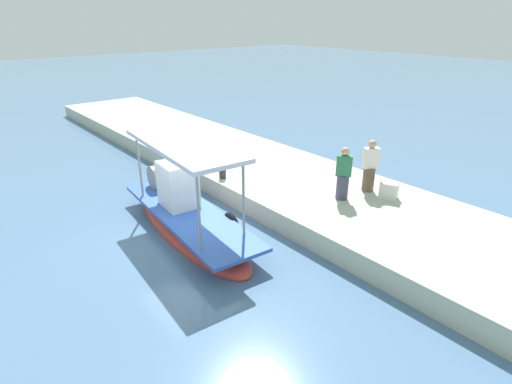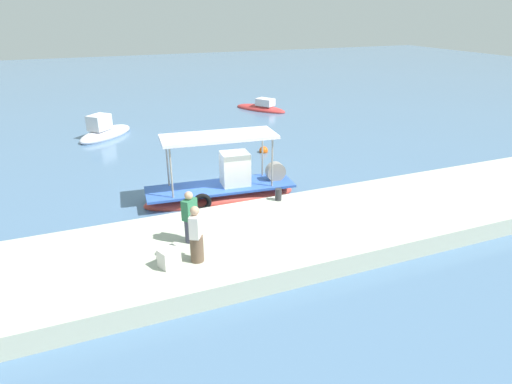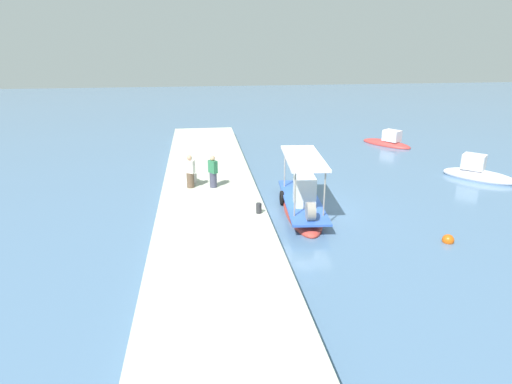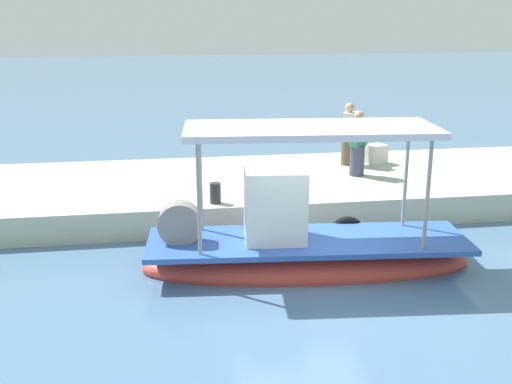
{
  "view_description": "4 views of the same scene",
  "coord_description": "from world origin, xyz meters",
  "px_view_note": "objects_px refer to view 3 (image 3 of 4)",
  "views": [
    {
      "loc": [
        -9.5,
        5.25,
        5.85
      ],
      "look_at": [
        -0.64,
        -2.1,
        0.9
      ],
      "focal_mm": 28.94,
      "sensor_mm": 36.0,
      "label": 1
    },
    {
      "loc": [
        -4.86,
        -15.82,
        7.25
      ],
      "look_at": [
        0.72,
        -2.14,
        1.0
      ],
      "focal_mm": 30.78,
      "sensor_mm": 36.0,
      "label": 2
    },
    {
      "loc": [
        18.49,
        -4.81,
        7.72
      ],
      "look_at": [
        -0.64,
        -2.22,
        0.85
      ],
      "focal_mm": 29.95,
      "sensor_mm": 36.0,
      "label": 3
    },
    {
      "loc": [
        2.6,
        10.25,
        4.62
      ],
      "look_at": [
        0.55,
        -2.79,
        0.73
      ],
      "focal_mm": 42.89,
      "sensor_mm": 36.0,
      "label": 4
    }
  ],
  "objects_px": {
    "mooring_bollard": "(259,208)",
    "moored_boat_mid": "(478,174)",
    "cargo_crate": "(191,178)",
    "marker_buoy": "(448,240)",
    "main_fishing_boat": "(302,203)",
    "fisherman_near_bollard": "(213,173)",
    "fisherman_by_crate": "(190,173)",
    "moored_boat_far": "(387,142)"
  },
  "relations": [
    {
      "from": "fisherman_near_bollard",
      "to": "mooring_bollard",
      "type": "relative_size",
      "value": 3.66
    },
    {
      "from": "mooring_bollard",
      "to": "moored_boat_mid",
      "type": "xyz_separation_m",
      "value": [
        -5.1,
        13.8,
        -0.59
      ]
    },
    {
      "from": "cargo_crate",
      "to": "moored_boat_far",
      "type": "height_order",
      "value": "moored_boat_far"
    },
    {
      "from": "mooring_bollard",
      "to": "moored_boat_mid",
      "type": "distance_m",
      "value": 14.73
    },
    {
      "from": "fisherman_near_bollard",
      "to": "marker_buoy",
      "type": "relative_size",
      "value": 3.47
    },
    {
      "from": "mooring_bollard",
      "to": "main_fishing_boat",
      "type": "bearing_deg",
      "value": 121.66
    },
    {
      "from": "main_fishing_boat",
      "to": "fisherman_by_crate",
      "type": "relative_size",
      "value": 3.75
    },
    {
      "from": "moored_boat_mid",
      "to": "moored_boat_far",
      "type": "distance_m",
      "value": 9.06
    },
    {
      "from": "fisherman_near_bollard",
      "to": "fisherman_by_crate",
      "type": "distance_m",
      "value": 1.16
    },
    {
      "from": "cargo_crate",
      "to": "mooring_bollard",
      "type": "bearing_deg",
      "value": 32.15
    },
    {
      "from": "cargo_crate",
      "to": "moored_boat_far",
      "type": "bearing_deg",
      "value": 121.79
    },
    {
      "from": "fisherman_near_bollard",
      "to": "cargo_crate",
      "type": "relative_size",
      "value": 3.14
    },
    {
      "from": "main_fishing_boat",
      "to": "marker_buoy",
      "type": "xyz_separation_m",
      "value": [
        3.96,
        5.11,
        -0.36
      ]
    },
    {
      "from": "mooring_bollard",
      "to": "cargo_crate",
      "type": "height_order",
      "value": "cargo_crate"
    },
    {
      "from": "moored_boat_mid",
      "to": "moored_boat_far",
      "type": "xyz_separation_m",
      "value": [
        -8.9,
        -1.66,
        -0.08
      ]
    },
    {
      "from": "cargo_crate",
      "to": "marker_buoy",
      "type": "distance_m",
      "value": 12.62
    },
    {
      "from": "main_fishing_boat",
      "to": "moored_boat_mid",
      "type": "distance_m",
      "value": 12.11
    },
    {
      "from": "fisherman_by_crate",
      "to": "main_fishing_boat",
      "type": "bearing_deg",
      "value": 64.64
    },
    {
      "from": "marker_buoy",
      "to": "moored_boat_far",
      "type": "bearing_deg",
      "value": 163.96
    },
    {
      "from": "main_fishing_boat",
      "to": "cargo_crate",
      "type": "height_order",
      "value": "main_fishing_boat"
    },
    {
      "from": "main_fishing_boat",
      "to": "cargo_crate",
      "type": "xyz_separation_m",
      "value": [
        -3.26,
        -5.2,
        0.46
      ]
    },
    {
      "from": "main_fishing_boat",
      "to": "moored_boat_mid",
      "type": "relative_size",
      "value": 1.59
    },
    {
      "from": "fisherman_by_crate",
      "to": "cargo_crate",
      "type": "distance_m",
      "value": 0.93
    },
    {
      "from": "fisherman_near_bollard",
      "to": "fisherman_by_crate",
      "type": "bearing_deg",
      "value": -95.9
    },
    {
      "from": "fisherman_by_crate",
      "to": "mooring_bollard",
      "type": "distance_m",
      "value": 4.91
    },
    {
      "from": "fisherman_near_bollard",
      "to": "mooring_bollard",
      "type": "distance_m",
      "value": 4.2
    },
    {
      "from": "mooring_bollard",
      "to": "marker_buoy",
      "type": "relative_size",
      "value": 0.95
    },
    {
      "from": "cargo_crate",
      "to": "moored_boat_mid",
      "type": "height_order",
      "value": "moored_boat_mid"
    },
    {
      "from": "fisherman_near_bollard",
      "to": "cargo_crate",
      "type": "height_order",
      "value": "fisherman_near_bollard"
    },
    {
      "from": "fisherman_by_crate",
      "to": "moored_boat_far",
      "type": "relative_size",
      "value": 0.4
    },
    {
      "from": "fisherman_near_bollard",
      "to": "moored_boat_mid",
      "type": "distance_m",
      "value": 15.7
    },
    {
      "from": "mooring_bollard",
      "to": "marker_buoy",
      "type": "bearing_deg",
      "value": 70.88
    },
    {
      "from": "fisherman_by_crate",
      "to": "mooring_bollard",
      "type": "relative_size",
      "value": 3.74
    },
    {
      "from": "main_fishing_boat",
      "to": "fisherman_by_crate",
      "type": "xyz_separation_m",
      "value": [
        -2.48,
        -5.23,
        0.96
      ]
    },
    {
      "from": "fisherman_near_bollard",
      "to": "mooring_bollard",
      "type": "xyz_separation_m",
      "value": [
        3.76,
        1.81,
        -0.52
      ]
    },
    {
      "from": "moored_boat_mid",
      "to": "moored_boat_far",
      "type": "relative_size",
      "value": 0.94
    },
    {
      "from": "moored_boat_mid",
      "to": "main_fishing_boat",
      "type": "bearing_deg",
      "value": -72.19
    },
    {
      "from": "fisherman_near_bollard",
      "to": "moored_boat_far",
      "type": "bearing_deg",
      "value": 126.31
    },
    {
      "from": "mooring_bollard",
      "to": "moored_boat_mid",
      "type": "bearing_deg",
      "value": 110.3
    },
    {
      "from": "main_fishing_boat",
      "to": "marker_buoy",
      "type": "relative_size",
      "value": 13.3
    },
    {
      "from": "fisherman_near_bollard",
      "to": "marker_buoy",
      "type": "bearing_deg",
      "value": 55.48
    },
    {
      "from": "mooring_bollard",
      "to": "moored_boat_far",
      "type": "distance_m",
      "value": 18.55
    }
  ]
}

